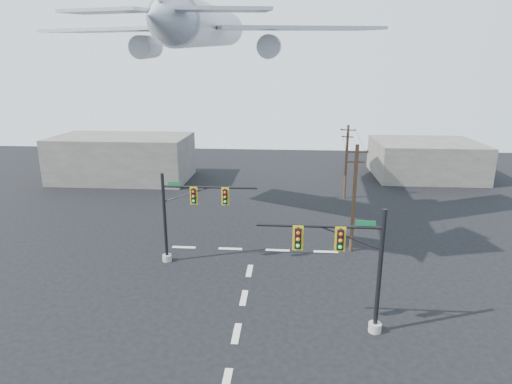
# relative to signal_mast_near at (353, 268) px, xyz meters

# --- Properties ---
(ground) EXTENTS (120.00, 120.00, 0.00)m
(ground) POSITION_rel_signal_mast_near_xyz_m (-6.43, -0.78, -3.98)
(ground) COLOR black
(ground) RESTS_ON ground
(lane_markings) EXTENTS (14.00, 21.20, 0.01)m
(lane_markings) POSITION_rel_signal_mast_near_xyz_m (-6.43, 4.56, -3.97)
(lane_markings) COLOR beige
(lane_markings) RESTS_ON ground
(signal_mast_near) EXTENTS (7.20, 0.81, 7.41)m
(signal_mast_near) POSITION_rel_signal_mast_near_xyz_m (0.00, 0.00, 0.00)
(signal_mast_near) COLOR gray
(signal_mast_near) RESTS_ON ground
(signal_mast_far) EXTENTS (7.50, 0.78, 7.12)m
(signal_mast_far) POSITION_rel_signal_mast_near_xyz_m (-11.51, 8.42, -0.12)
(signal_mast_far) COLOR gray
(signal_mast_far) RESTS_ON ground
(utility_pole_a) EXTENTS (1.79, 0.30, 8.95)m
(utility_pole_a) POSITION_rel_signal_mast_near_xyz_m (1.65, 11.62, 0.70)
(utility_pole_a) COLOR #442E1D
(utility_pole_a) RESTS_ON ground
(utility_pole_b) EXTENTS (1.71, 0.60, 8.64)m
(utility_pole_b) POSITION_rel_signal_mast_near_xyz_m (2.96, 27.14, 0.54)
(utility_pole_b) COLOR #442E1D
(utility_pole_b) RESTS_ON ground
(power_lines) EXTENTS (2.91, 15.53, 0.03)m
(power_lines) POSITION_rel_signal_mast_near_xyz_m (2.30, 19.38, 4.18)
(power_lines) COLOR black
(airliner) EXTENTS (31.97, 33.46, 8.93)m
(airliner) POSITION_rel_signal_mast_near_xyz_m (-11.32, 19.11, 14.39)
(airliner) COLOR #A6AAB2
(building_left) EXTENTS (18.00, 10.00, 6.00)m
(building_left) POSITION_rel_signal_mast_near_xyz_m (-26.43, 34.22, -0.98)
(building_left) COLOR slate
(building_left) RESTS_ON ground
(building_right) EXTENTS (14.00, 12.00, 5.00)m
(building_right) POSITION_rel_signal_mast_near_xyz_m (15.57, 39.22, -1.48)
(building_right) COLOR slate
(building_right) RESTS_ON ground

